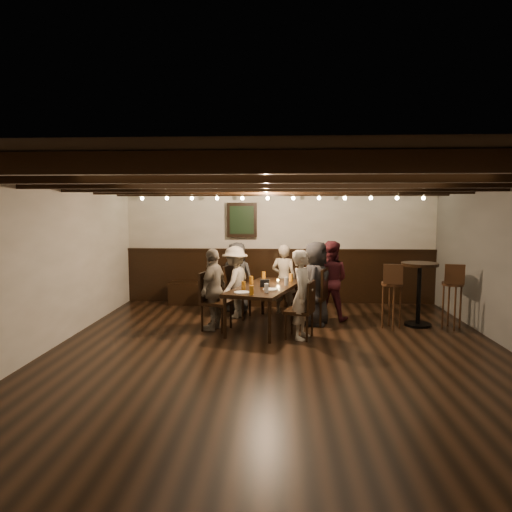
# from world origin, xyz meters

# --- Properties ---
(room) EXTENTS (7.00, 7.00, 7.00)m
(room) POSITION_xyz_m (-0.29, 2.21, 1.07)
(room) COLOR black
(room) RESTS_ON ground
(dining_table) EXTENTS (1.35, 2.02, 0.70)m
(dining_table) POSITION_xyz_m (-0.24, 1.41, 0.64)
(dining_table) COLOR black
(dining_table) RESTS_ON floor
(chair_left_near) EXTENTS (0.54, 0.54, 0.95)m
(chair_left_near) POSITION_xyz_m (-0.79, 2.05, 0.29)
(chair_left_near) COLOR black
(chair_left_near) RESTS_ON floor
(chair_left_far) EXTENTS (0.55, 0.55, 0.96)m
(chair_left_far) POSITION_xyz_m (-1.06, 1.19, 0.29)
(chair_left_far) COLOR black
(chair_left_far) RESTS_ON floor
(chair_right_near) EXTENTS (0.56, 0.56, 0.98)m
(chair_right_near) POSITION_xyz_m (0.58, 1.63, 0.30)
(chair_right_near) COLOR black
(chair_right_near) RESTS_ON floor
(chair_right_far) EXTENTS (0.51, 0.51, 0.89)m
(chair_right_far) POSITION_xyz_m (0.31, 0.77, 0.27)
(chair_right_far) COLOR black
(chair_right_far) RESTS_ON floor
(person_bench_left) EXTENTS (0.76, 0.60, 1.35)m
(person_bench_left) POSITION_xyz_m (-0.83, 2.54, 0.67)
(person_bench_left) COLOR #2A2B2D
(person_bench_left) RESTS_ON floor
(person_bench_centre) EXTENTS (0.55, 0.45, 1.32)m
(person_bench_centre) POSITION_xyz_m (0.07, 2.41, 0.66)
(person_bench_centre) COLOR gray
(person_bench_centre) RESTS_ON floor
(person_bench_right) EXTENTS (0.82, 0.72, 1.42)m
(person_bench_right) POSITION_xyz_m (0.89, 2.00, 0.71)
(person_bench_right) COLOR #531C24
(person_bench_right) RESTS_ON floor
(person_left_near) EXTENTS (0.72, 0.95, 1.31)m
(person_left_near) POSITION_xyz_m (-0.82, 2.06, 0.66)
(person_left_near) COLOR gray
(person_left_near) RESTS_ON floor
(person_left_far) EXTENTS (0.55, 0.85, 1.34)m
(person_left_far) POSITION_xyz_m (-1.09, 1.20, 0.67)
(person_left_far) COLOR gray
(person_left_far) RESTS_ON floor
(person_right_near) EXTENTS (0.64, 0.80, 1.43)m
(person_right_near) POSITION_xyz_m (0.61, 1.62, 0.72)
(person_right_near) COLOR black
(person_right_near) RESTS_ON floor
(person_right_far) EXTENTS (0.46, 0.57, 1.37)m
(person_right_far) POSITION_xyz_m (0.34, 0.76, 0.68)
(person_right_far) COLOR #BAAF9D
(person_right_far) RESTS_ON floor
(pint_a) EXTENTS (0.07, 0.07, 0.14)m
(pint_a) POSITION_xyz_m (-0.30, 2.16, 0.77)
(pint_a) COLOR #BF7219
(pint_a) RESTS_ON dining_table
(pint_b) EXTENTS (0.07, 0.07, 0.14)m
(pint_b) POSITION_xyz_m (0.19, 1.96, 0.77)
(pint_b) COLOR #BF7219
(pint_b) RESTS_ON dining_table
(pint_c) EXTENTS (0.07, 0.07, 0.14)m
(pint_c) POSITION_xyz_m (-0.50, 1.60, 0.77)
(pint_c) COLOR #BF7219
(pint_c) RESTS_ON dining_table
(pint_d) EXTENTS (0.07, 0.07, 0.14)m
(pint_d) POSITION_xyz_m (0.11, 1.51, 0.77)
(pint_d) COLOR silver
(pint_d) RESTS_ON dining_table
(pint_e) EXTENTS (0.07, 0.07, 0.14)m
(pint_e) POSITION_xyz_m (-0.58, 1.05, 0.77)
(pint_e) COLOR #BF7219
(pint_e) RESTS_ON dining_table
(pint_f) EXTENTS (0.07, 0.07, 0.14)m
(pint_f) POSITION_xyz_m (-0.21, 0.83, 0.77)
(pint_f) COLOR silver
(pint_f) RESTS_ON dining_table
(pint_g) EXTENTS (0.07, 0.07, 0.14)m
(pint_g) POSITION_xyz_m (-0.43, 0.63, 0.77)
(pint_g) COLOR #BF7219
(pint_g) RESTS_ON dining_table
(plate_near) EXTENTS (0.24, 0.24, 0.01)m
(plate_near) POSITION_xyz_m (-0.59, 0.79, 0.70)
(plate_near) COLOR white
(plate_near) RESTS_ON dining_table
(plate_far) EXTENTS (0.24, 0.24, 0.01)m
(plate_far) POSITION_xyz_m (-0.16, 1.07, 0.70)
(plate_far) COLOR white
(plate_far) RESTS_ON dining_table
(condiment_caddy) EXTENTS (0.15, 0.10, 0.12)m
(condiment_caddy) POSITION_xyz_m (-0.25, 1.36, 0.76)
(condiment_caddy) COLOR black
(condiment_caddy) RESTS_ON dining_table
(candle) EXTENTS (0.05, 0.05, 0.05)m
(candle) POSITION_xyz_m (-0.04, 1.66, 0.72)
(candle) COLOR beige
(candle) RESTS_ON dining_table
(high_top_table) EXTENTS (0.61, 0.61, 1.08)m
(high_top_table) POSITION_xyz_m (2.35, 1.63, 0.71)
(high_top_table) COLOR black
(high_top_table) RESTS_ON floor
(bar_stool_left) EXTENTS (0.35, 0.37, 1.10)m
(bar_stool_left) POSITION_xyz_m (1.85, 1.42, 0.41)
(bar_stool_left) COLOR #382312
(bar_stool_left) RESTS_ON floor
(bar_stool_right) EXTENTS (0.36, 0.38, 1.10)m
(bar_stool_right) POSITION_xyz_m (2.85, 1.47, 0.41)
(bar_stool_right) COLOR #382312
(bar_stool_right) RESTS_ON floor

